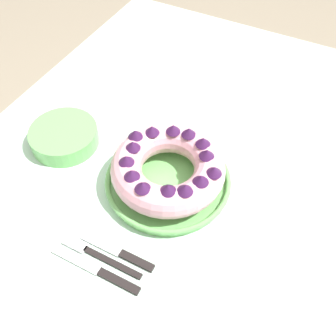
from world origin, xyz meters
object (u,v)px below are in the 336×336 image
(side_bowl, at_px, (64,137))
(serving_dish, at_px, (168,181))
(fork, at_px, (97,255))
(bundt_cake, at_px, (168,167))
(serving_knife, at_px, (101,272))
(cake_knife, at_px, (122,254))

(side_bowl, bearing_deg, serving_dish, -89.77)
(serving_dish, bearing_deg, side_bowl, 90.23)
(fork, height_order, side_bowl, side_bowl)
(serving_dish, xyz_separation_m, side_bowl, (-0.00, 0.29, 0.01))
(bundt_cake, relative_size, serving_knife, 1.26)
(fork, bearing_deg, serving_knife, -132.81)
(bundt_cake, bearing_deg, serving_dish, 44.92)
(serving_dish, xyz_separation_m, bundt_cake, (-0.00, -0.00, 0.05))
(fork, relative_size, side_bowl, 1.10)
(serving_dish, bearing_deg, serving_knife, 176.26)
(serving_dish, xyz_separation_m, fork, (-0.23, 0.04, -0.01))
(bundt_cake, distance_m, side_bowl, 0.29)
(cake_knife, distance_m, side_bowl, 0.35)
(bundt_cake, distance_m, fork, 0.24)
(side_bowl, bearing_deg, cake_knife, -124.52)
(serving_knife, bearing_deg, cake_knife, -12.37)
(cake_knife, xyz_separation_m, side_bowl, (0.20, 0.29, 0.02))
(fork, xyz_separation_m, serving_knife, (-0.03, -0.03, 0.00))
(serving_dish, height_order, fork, serving_dish)
(serving_dish, relative_size, bundt_cake, 1.13)
(serving_dish, height_order, cake_knife, serving_dish)
(bundt_cake, height_order, cake_knife, bundt_cake)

